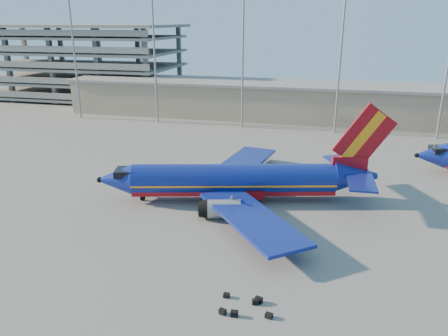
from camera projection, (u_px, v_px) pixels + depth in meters
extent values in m
plane|color=slate|center=(205.00, 214.00, 53.59)|extent=(220.00, 220.00, 0.00)
cube|color=gray|center=(314.00, 103.00, 103.28)|extent=(120.00, 15.00, 8.00)
cube|color=slate|center=(316.00, 85.00, 101.93)|extent=(122.00, 16.00, 0.60)
cube|color=slate|center=(81.00, 93.00, 135.52)|extent=(60.00, 30.00, 0.70)
cube|color=slate|center=(80.00, 80.00, 134.17)|extent=(60.00, 30.00, 0.70)
cube|color=slate|center=(78.00, 66.00, 132.82)|extent=(60.00, 30.00, 0.70)
cube|color=slate|center=(77.00, 51.00, 131.47)|extent=(60.00, 30.00, 0.70)
cube|color=slate|center=(75.00, 37.00, 130.12)|extent=(60.00, 30.00, 0.70)
cube|color=slate|center=(74.00, 26.00, 129.09)|extent=(62.00, 32.00, 0.80)
cube|color=slate|center=(99.00, 59.00, 144.41)|extent=(1.20, 1.20, 21.00)
cylinder|color=gray|center=(75.00, 59.00, 101.71)|extent=(0.44, 0.44, 28.00)
cylinder|color=gray|center=(155.00, 61.00, 97.10)|extent=(0.44, 0.44, 28.00)
cylinder|color=gray|center=(243.00, 63.00, 92.50)|extent=(0.44, 0.44, 28.00)
cylinder|color=gray|center=(340.00, 65.00, 87.89)|extent=(0.44, 0.44, 28.00)
cylinder|color=gray|center=(448.00, 67.00, 83.29)|extent=(0.44, 0.44, 28.00)
cylinder|color=navy|center=(233.00, 179.00, 56.70)|extent=(26.23, 10.54, 4.02)
cube|color=maroon|center=(233.00, 187.00, 57.03)|extent=(26.04, 9.80, 1.41)
cube|color=orange|center=(233.00, 181.00, 56.79)|extent=(26.24, 10.58, 0.24)
cone|color=navy|center=(116.00, 180.00, 56.52)|extent=(5.44, 5.05, 4.02)
cube|color=black|center=(126.00, 172.00, 56.21)|extent=(3.24, 3.40, 0.87)
cone|color=navy|center=(355.00, 176.00, 56.77)|extent=(6.49, 5.33, 4.02)
cube|color=maroon|center=(350.00, 165.00, 56.29)|extent=(4.56, 1.74, 2.39)
cube|color=maroon|center=(364.00, 137.00, 55.08)|extent=(7.80, 2.37, 8.67)
cube|color=orange|center=(363.00, 137.00, 55.08)|extent=(5.25, 1.79, 6.80)
cube|color=navy|center=(344.00, 163.00, 60.07)|extent=(6.04, 7.67, 0.24)
cube|color=navy|center=(361.00, 182.00, 53.07)|extent=(3.59, 7.10, 0.24)
cube|color=navy|center=(242.00, 163.00, 66.09)|extent=(8.06, 17.49, 0.38)
cube|color=navy|center=(251.00, 217.00, 47.98)|extent=(14.78, 16.53, 0.38)
cube|color=maroon|center=(238.00, 190.00, 57.18)|extent=(7.38, 5.76, 1.09)
cylinder|color=gray|center=(223.00, 177.00, 62.58)|extent=(4.36, 3.20, 2.28)
cylinder|color=gray|center=(224.00, 209.00, 51.88)|extent=(4.36, 3.20, 2.28)
cylinder|color=gray|center=(143.00, 196.00, 57.31)|extent=(0.32, 0.32, 1.19)
cylinder|color=black|center=(143.00, 198.00, 57.39)|extent=(0.74, 0.44, 0.70)
cylinder|color=black|center=(244.00, 189.00, 60.19)|extent=(1.03, 0.81, 0.91)
cylinder|color=black|center=(247.00, 205.00, 54.84)|extent=(1.03, 0.81, 0.91)
cone|color=navy|center=(430.00, 155.00, 67.09)|extent=(5.08, 4.67, 3.85)
cube|color=black|center=(440.00, 149.00, 66.72)|extent=(3.01, 3.17, 0.83)
cube|color=black|center=(223.00, 312.00, 35.21)|extent=(0.66, 0.53, 0.45)
cube|color=black|center=(234.00, 314.00, 34.93)|extent=(0.64, 0.47, 0.50)
cube|color=black|center=(269.00, 316.00, 34.78)|extent=(0.67, 0.54, 0.40)
cube|color=black|center=(227.00, 295.00, 37.36)|extent=(0.53, 0.43, 0.37)
cube|color=black|center=(256.00, 302.00, 36.41)|extent=(0.63, 0.46, 0.48)
cube|color=black|center=(259.00, 300.00, 36.64)|extent=(0.67, 0.48, 0.53)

